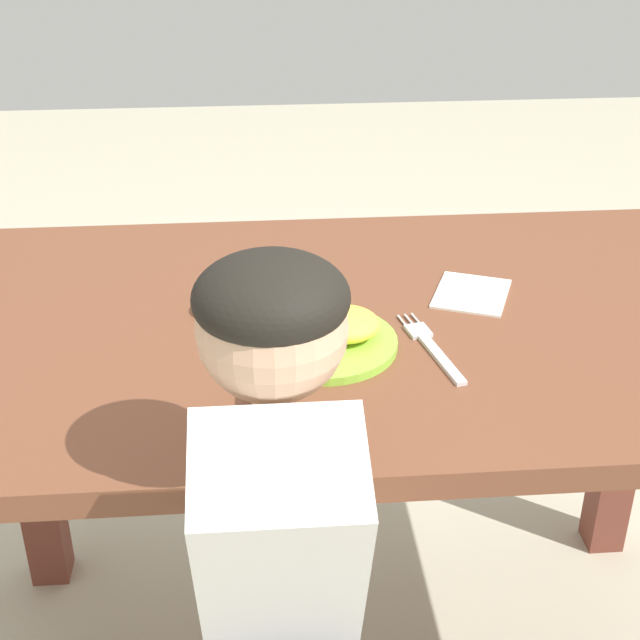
{
  "coord_description": "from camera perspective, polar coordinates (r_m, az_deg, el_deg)",
  "views": [
    {
      "loc": [
        -0.15,
        -1.18,
        1.38
      ],
      "look_at": [
        -0.06,
        -0.05,
        0.77
      ],
      "focal_mm": 50.88,
      "sensor_mm": 36.0,
      "label": 1
    }
  ],
  "objects": [
    {
      "name": "dining_table",
      "position": [
        1.41,
        2.14,
        -4.3
      ],
      "size": [
        1.36,
        0.77,
        0.75
      ],
      "color": "brown",
      "rests_on": "ground_plane"
    },
    {
      "name": "spoon",
      "position": [
        1.34,
        -6.92,
        0.37
      ],
      "size": [
        0.06,
        0.2,
        0.02
      ],
      "rotation": [
        0.0,
        0.0,
        1.72
      ],
      "color": "tan",
      "rests_on": "dining_table"
    },
    {
      "name": "plate",
      "position": [
        1.26,
        0.59,
        -0.97
      ],
      "size": [
        0.21,
        0.21,
        0.05
      ],
      "color": "#8CCF3D",
      "rests_on": "dining_table"
    },
    {
      "name": "napkin",
      "position": [
        1.42,
        9.51,
        1.64
      ],
      "size": [
        0.15,
        0.16,
        0.0
      ],
      "primitive_type": "cube",
      "rotation": [
        0.0,
        0.0,
        -0.39
      ],
      "color": "white",
      "rests_on": "dining_table"
    },
    {
      "name": "fork",
      "position": [
        1.27,
        7.02,
        -1.69
      ],
      "size": [
        0.06,
        0.2,
        0.01
      ],
      "rotation": [
        0.0,
        0.0,
        1.79
      ],
      "color": "silver",
      "rests_on": "dining_table"
    }
  ]
}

